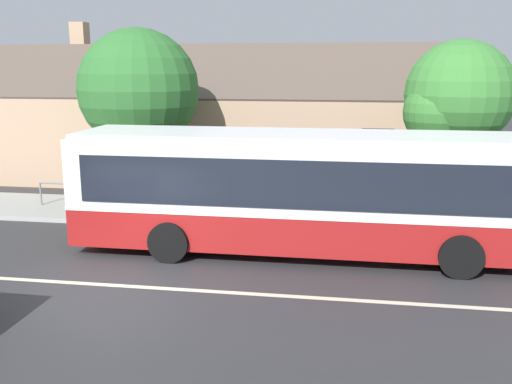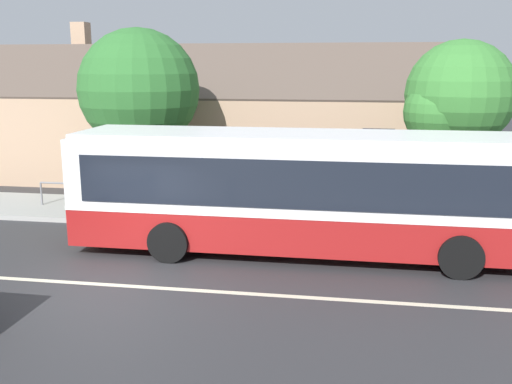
# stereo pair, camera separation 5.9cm
# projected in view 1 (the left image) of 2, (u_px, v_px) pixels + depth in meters

# --- Properties ---
(ground_plane) EXTENTS (300.00, 300.00, 0.00)m
(ground_plane) POSITION_uv_depth(u_px,v_px,m) (117.00, 286.00, 12.39)
(ground_plane) COLOR #2D2D30
(sidewalk_far) EXTENTS (60.00, 3.00, 0.15)m
(sidewalk_far) POSITION_uv_depth(u_px,v_px,m) (190.00, 213.00, 18.15)
(sidewalk_far) COLOR #9E9E99
(sidewalk_far) RESTS_ON ground
(lane_divider_stripe) EXTENTS (60.00, 0.16, 0.01)m
(lane_divider_stripe) POSITION_uv_depth(u_px,v_px,m) (117.00, 285.00, 12.38)
(lane_divider_stripe) COLOR beige
(lane_divider_stripe) RESTS_ON ground
(community_building) EXTENTS (22.45, 10.09, 6.63)m
(community_building) POSITION_uv_depth(u_px,v_px,m) (200.00, 129.00, 25.87)
(community_building) COLOR tan
(community_building) RESTS_ON ground
(transit_bus) EXTENTS (11.69, 2.79, 3.06)m
(transit_bus) POSITION_uv_depth(u_px,v_px,m) (306.00, 189.00, 14.23)
(transit_bus) COLOR maroon
(transit_bus) RESTS_ON ground
(bench_by_building) EXTENTS (1.57, 0.51, 0.94)m
(bench_by_building) POSITION_uv_depth(u_px,v_px,m) (133.00, 197.00, 18.12)
(bench_by_building) COLOR brown
(bench_by_building) RESTS_ON sidewalk_far
(bench_down_street) EXTENTS (1.80, 0.51, 0.94)m
(bench_down_street) POSITION_uv_depth(u_px,v_px,m) (255.00, 205.00, 17.10)
(bench_down_street) COLOR brown
(bench_down_street) RESTS_ON sidewalk_far
(street_tree_primary) EXTENTS (3.28, 3.24, 5.44)m
(street_tree_primary) POSITION_uv_depth(u_px,v_px,m) (455.00, 99.00, 17.00)
(street_tree_primary) COLOR #4C3828
(street_tree_primary) RESTS_ON ground
(street_tree_secondary) EXTENTS (3.98, 3.98, 5.88)m
(street_tree_secondary) POSITION_uv_depth(u_px,v_px,m) (139.00, 90.00, 18.79)
(street_tree_secondary) COLOR #4C3828
(street_tree_secondary) RESTS_ON ground
(bike_rack) EXTENTS (1.16, 0.06, 0.78)m
(bike_rack) POSITION_uv_depth(u_px,v_px,m) (56.00, 190.00, 18.68)
(bike_rack) COLOR slate
(bike_rack) RESTS_ON sidewalk_far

